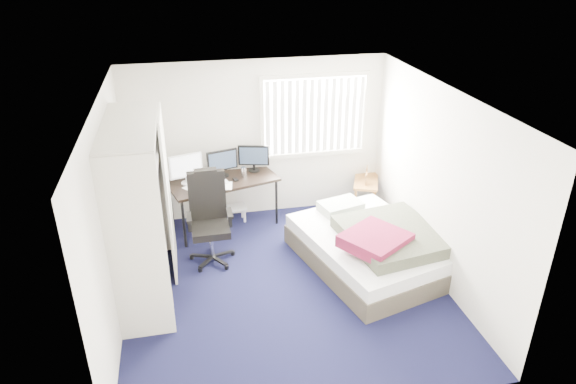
# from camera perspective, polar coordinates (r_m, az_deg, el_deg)

# --- Properties ---
(ground) EXTENTS (4.20, 4.20, 0.00)m
(ground) POSITION_cam_1_polar(r_m,az_deg,el_deg) (6.79, -0.34, -10.29)
(ground) COLOR black
(ground) RESTS_ON ground
(room_shell) EXTENTS (4.20, 4.20, 4.20)m
(room_shell) POSITION_cam_1_polar(r_m,az_deg,el_deg) (6.02, -0.38, 1.37)
(room_shell) COLOR silver
(room_shell) RESTS_ON ground
(window_assembly) EXTENTS (1.72, 0.09, 1.32)m
(window_assembly) POSITION_cam_1_polar(r_m,az_deg,el_deg) (8.04, 2.98, 8.46)
(window_assembly) COLOR white
(window_assembly) RESTS_ON ground
(closet) EXTENTS (0.64, 1.84, 2.22)m
(closet) POSITION_cam_1_polar(r_m,az_deg,el_deg) (6.25, -16.06, -0.35)
(closet) COLOR beige
(closet) RESTS_ON ground
(desk) EXTENTS (1.75, 1.16, 1.25)m
(desk) POSITION_cam_1_polar(r_m,az_deg,el_deg) (7.82, -7.30, 1.59)
(desk) COLOR black
(desk) RESTS_ON ground
(office_chair) EXTENTS (0.62, 0.62, 1.29)m
(office_chair) POSITION_cam_1_polar(r_m,az_deg,el_deg) (7.16, -8.67, -3.82)
(office_chair) COLOR black
(office_chair) RESTS_ON ground
(footstool) EXTENTS (0.33, 0.28, 0.25)m
(footstool) POSITION_cam_1_polar(r_m,az_deg,el_deg) (8.19, -5.77, -1.97)
(footstool) COLOR white
(footstool) RESTS_ON ground
(nightstand) EXTENTS (0.63, 0.84, 0.70)m
(nightstand) POSITION_cam_1_polar(r_m,az_deg,el_deg) (8.53, 8.65, 0.99)
(nightstand) COLOR brown
(nightstand) RESTS_ON ground
(bed) EXTENTS (2.07, 2.44, 0.69)m
(bed) POSITION_cam_1_polar(r_m,az_deg,el_deg) (7.13, 9.39, -5.92)
(bed) COLOR #433D30
(bed) RESTS_ON ground
(pine_box) EXTENTS (0.45, 0.40, 0.28)m
(pine_box) POSITION_cam_1_polar(r_m,az_deg,el_deg) (6.58, -14.69, -11.10)
(pine_box) COLOR #9E704F
(pine_box) RESTS_ON ground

